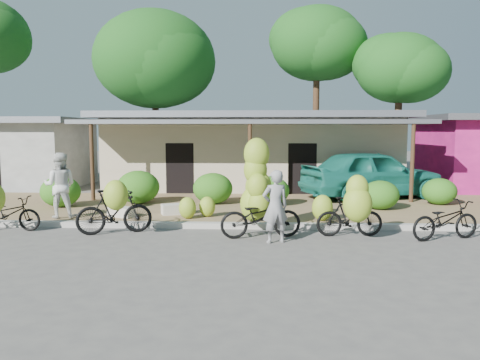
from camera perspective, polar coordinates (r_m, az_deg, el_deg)
The scene contains 27 objects.
ground at distance 10.53m, azimuth 0.52°, elevation -8.17°, with size 100.00×100.00×0.00m, color #514E4B.
sidewalk at distance 15.42m, azimuth 1.13°, elevation -3.40°, with size 60.00×6.00×0.12m, color olive.
curb at distance 12.46m, azimuth 0.82°, elevation -5.58°, with size 60.00×0.25×0.15m, color #A8A399.
shop_main at distance 21.16m, azimuth 1.49°, elevation 3.69°, with size 13.00×8.50×3.35m.
shop_grey at distance 24.05m, azimuth -25.76°, elevation 3.12°, with size 7.00×6.00×3.15m.
tree_far_center at distance 27.30m, azimuth -10.73°, elevation 14.40°, with size 6.71×6.71×9.19m.
tree_center_right at distance 27.43m, azimuth 8.94°, elevation 16.24°, with size 5.22×5.10×9.43m.
tree_near_right at distance 25.99m, azimuth 18.43°, elevation 12.97°, with size 4.60×4.43×7.58m.
hedge_0 at distance 16.24m, azimuth -21.05°, elevation -1.32°, with size 1.29×1.16×1.00m, color #2B5914.
hedge_1 at distance 16.23m, azimuth -12.30°, elevation -0.84°, with size 1.44×1.30×1.12m, color #2B5914.
hedge_2 at distance 15.83m, azimuth -3.33°, elevation -1.03°, with size 1.34×1.21×1.05m, color #2B5914.
hedge_3 at distance 15.52m, azimuth 3.75°, elevation -1.32°, with size 1.24×1.12×0.97m, color #2B5914.
hedge_4 at distance 15.33m, azimuth 16.73°, elevation -1.76°, with size 1.17×1.05×0.91m, color #2B5914.
hedge_5 at distance 17.01m, azimuth 23.14°, elevation -1.29°, with size 1.13×1.02×0.88m, color #2B5914.
bike_far_left at distance 13.40m, azimuth -26.71°, elevation -3.31°, with size 1.74×1.26×1.34m.
bike_left at distance 12.04m, azimuth -15.04°, elevation -3.46°, with size 1.93×1.44×1.43m.
bike_center at distance 11.50m, azimuth 2.28°, elevation -2.42°, with size 2.06×1.37×2.41m.
bike_right at distance 11.51m, azimuth 13.56°, elevation -3.59°, with size 1.66×1.22×1.58m.
bike_far_right at distance 12.13m, azimuth 23.74°, elevation -4.51°, with size 1.91×1.17×0.95m.
loose_banana_a at distance 13.23m, azimuth -6.43°, elevation -3.39°, with size 0.49×0.42×0.61m, color #9CB02C.
loose_banana_b at distance 13.48m, azimuth -4.02°, elevation -3.26°, with size 0.47×0.40×0.58m, color #9CB02C.
loose_banana_c at distance 13.04m, azimuth 10.02°, elevation -3.36°, with size 0.58×0.49×0.72m, color #9CB02C.
sack_near at distance 14.02m, azimuth -7.78°, elevation -3.53°, with size 0.85×0.40×0.30m, color beige.
sack_far at distance 13.90m, azimuth -14.25°, elevation -3.78°, with size 0.75×0.38×0.28m, color beige.
vendor at distance 10.79m, azimuth 4.31°, elevation -3.24°, with size 0.62×0.41×1.70m, color gray.
bystander at distance 14.16m, azimuth -21.09°, elevation -0.61°, with size 0.90×0.70×1.85m, color silver.
teal_van at distance 17.76m, azimuth 15.79°, elevation 0.71°, with size 2.10×5.21×1.78m, color #187060.
Camera 1 is at (0.33, -10.21, 2.58)m, focal length 35.00 mm.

